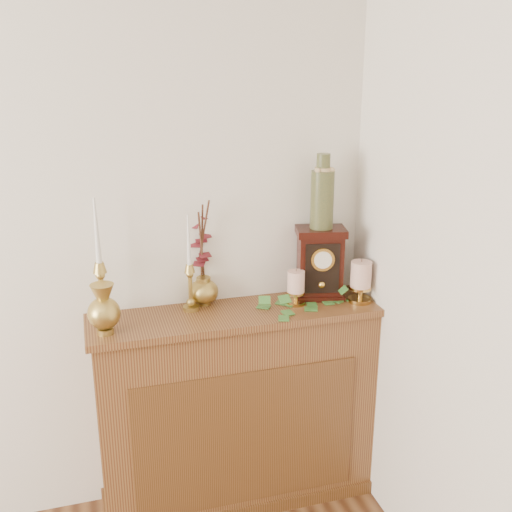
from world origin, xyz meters
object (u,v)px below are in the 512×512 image
object	(u,v)px
bud_vase	(104,310)
ceramic_vase	(322,195)
mantel_clock	(320,264)
candlestick_left	(101,282)
candlestick_center	(190,280)
ginger_jar	(201,256)

from	to	relation	value
bud_vase	ceramic_vase	world-z (taller)	ceramic_vase
bud_vase	mantel_clock	world-z (taller)	mantel_clock
candlestick_left	candlestick_center	xyz separation A→B (m)	(0.36, 0.01, -0.03)
mantel_clock	ceramic_vase	xyz separation A→B (m)	(0.00, 0.00, 0.30)
candlestick_left	candlestick_center	distance (m)	0.36
ceramic_vase	candlestick_left	bearing A→B (deg)	-179.87
candlestick_left	ceramic_vase	distance (m)	0.98
ceramic_vase	mantel_clock	bearing A→B (deg)	-103.00
ginger_jar	candlestick_center	bearing A→B (deg)	-129.85
candlestick_left	ginger_jar	world-z (taller)	candlestick_left
candlestick_left	bud_vase	xyz separation A→B (m)	(0.00, -0.13, -0.07)
candlestick_center	ceramic_vase	world-z (taller)	ceramic_vase
ginger_jar	mantel_clock	world-z (taller)	ginger_jar
ginger_jar	bud_vase	bearing A→B (deg)	-152.80
bud_vase	mantel_clock	bearing A→B (deg)	7.77
bud_vase	ginger_jar	world-z (taller)	ginger_jar
candlestick_center	ceramic_vase	xyz separation A→B (m)	(0.58, -0.01, 0.32)
candlestick_left	mantel_clock	bearing A→B (deg)	-0.04
candlestick_center	candlestick_left	bearing A→B (deg)	-178.20
ginger_jar	mantel_clock	bearing A→B (deg)	-10.08
ginger_jar	ceramic_vase	bearing A→B (deg)	-9.76
candlestick_left	mantel_clock	world-z (taller)	candlestick_left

